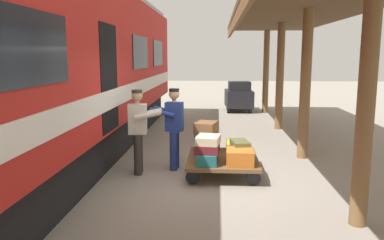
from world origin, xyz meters
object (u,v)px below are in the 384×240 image
object	(u,v)px
suitcase_slate_roller	(206,141)
porter_by_door	(139,129)
luggage_cart	(223,160)
suitcase_cream_canvas	(208,140)
suitcase_olive_duffel	(240,145)
suitcase_yellow_case	(237,147)
suitcase_orange_carryall	(240,157)
suitcase_teal_softside	(206,158)
suitcase_maroon_trunk	(207,148)
train_car	(31,72)
suitcase_brown_leather	(206,127)
suitcase_burgundy_valise	(206,137)
suitcase_red_plastic	(238,153)
baggage_tug	(239,97)
porter_in_overalls	(173,126)
suitcase_tan_vintage	(207,151)
suitcase_black_hardshell	(208,146)

from	to	relation	value
suitcase_slate_roller	porter_by_door	world-z (taller)	porter_by_door
luggage_cart	suitcase_cream_canvas	size ratio (longest dim) A/B	3.16
suitcase_olive_duffel	porter_by_door	world-z (taller)	porter_by_door
luggage_cart	suitcase_yellow_case	bearing A→B (deg)	-123.80
suitcase_orange_carryall	suitcase_yellow_case	world-z (taller)	suitcase_orange_carryall
suitcase_teal_softside	suitcase_cream_canvas	distance (m)	0.35
suitcase_maroon_trunk	suitcase_slate_roller	bearing A→B (deg)	-86.85
train_car	suitcase_cream_canvas	bearing A→B (deg)	-179.65
suitcase_yellow_case	suitcase_cream_canvas	world-z (taller)	suitcase_cream_canvas
suitcase_cream_canvas	suitcase_brown_leather	world-z (taller)	suitcase_brown_leather
suitcase_burgundy_valise	suitcase_cream_canvas	world-z (taller)	suitcase_cream_canvas
train_car	suitcase_red_plastic	bearing A→B (deg)	-173.61
suitcase_teal_softside	baggage_tug	bearing A→B (deg)	-96.67
suitcase_teal_softside	suitcase_brown_leather	world-z (taller)	suitcase_brown_leather
porter_in_overalls	suitcase_yellow_case	bearing A→B (deg)	-172.31
suitcase_teal_softside	suitcase_maroon_trunk	bearing A→B (deg)	-104.38
suitcase_teal_softside	suitcase_olive_duffel	bearing A→B (deg)	-146.08
suitcase_orange_carryall	suitcase_red_plastic	bearing A→B (deg)	-90.00
porter_by_door	suitcase_red_plastic	bearing A→B (deg)	-177.91
suitcase_tan_vintage	porter_in_overalls	xyz separation A→B (m)	(0.71, -0.29, 0.46)
suitcase_maroon_trunk	luggage_cart	bearing A→B (deg)	-125.25
porter_in_overalls	suitcase_black_hardshell	bearing A→B (deg)	-165.75
suitcase_orange_carryall	suitcase_olive_duffel	world-z (taller)	suitcase_olive_duffel
suitcase_red_plastic	porter_in_overalls	size ratio (longest dim) A/B	0.30
suitcase_black_hardshell	suitcase_cream_canvas	world-z (taller)	suitcase_cream_canvas
suitcase_burgundy_valise	porter_in_overalls	distance (m)	0.76
porter_by_door	suitcase_brown_leather	bearing A→B (deg)	-158.58
suitcase_orange_carryall	baggage_tug	xyz separation A→B (m)	(-0.49, -9.53, 0.14)
porter_by_door	baggage_tug	bearing A→B (deg)	-105.20
porter_by_door	suitcase_tan_vintage	bearing A→B (deg)	-176.95
baggage_tug	suitcase_olive_duffel	bearing A→B (deg)	87.10
suitcase_burgundy_valise	suitcase_olive_duffel	bearing A→B (deg)	143.86
suitcase_slate_roller	porter_by_door	bearing A→B (deg)	4.32
suitcase_teal_softside	suitcase_slate_roller	xyz separation A→B (m)	(0.02, -0.50, 0.22)
suitcase_red_plastic	suitcase_black_hardshell	size ratio (longest dim) A/B	1.04
suitcase_olive_duffel	suitcase_brown_leather	distance (m)	0.88
suitcase_tan_vintage	suitcase_cream_canvas	bearing A→B (deg)	93.95
luggage_cart	suitcase_brown_leather	xyz separation A→B (m)	(0.35, -0.45, 0.58)
suitcase_slate_roller	suitcase_teal_softside	bearing A→B (deg)	91.76
suitcase_orange_carryall	baggage_tug	world-z (taller)	baggage_tug
suitcase_olive_duffel	porter_in_overalls	world-z (taller)	porter_in_overalls
suitcase_black_hardshell	suitcase_yellow_case	xyz separation A→B (m)	(-0.63, 0.00, -0.00)
luggage_cart	train_car	bearing A→B (deg)	6.94
suitcase_cream_canvas	suitcase_orange_carryall	bearing A→B (deg)	175.53
suitcase_yellow_case	suitcase_slate_roller	size ratio (longest dim) A/B	1.01
suitcase_slate_roller	suitcase_maroon_trunk	bearing A→B (deg)	93.15
suitcase_brown_leather	porter_by_door	distance (m)	1.43
suitcase_teal_softside	baggage_tug	size ratio (longest dim) A/B	0.35
suitcase_teal_softside	suitcase_brown_leather	bearing A→B (deg)	-87.68
suitcase_black_hardshell	suitcase_cream_canvas	bearing A→B (deg)	91.87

